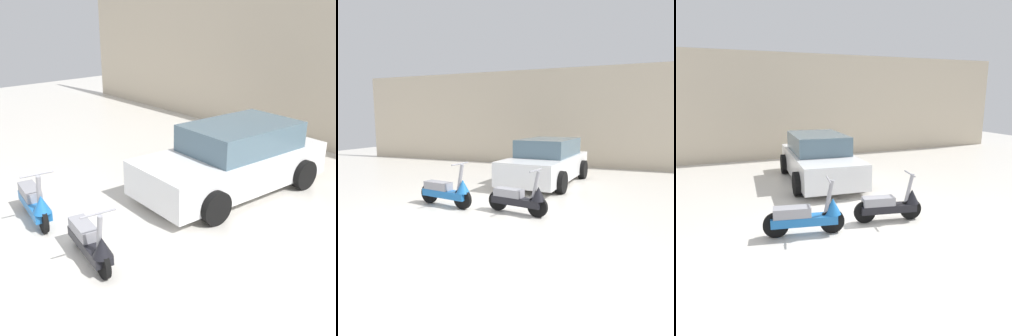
% 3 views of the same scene
% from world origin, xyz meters
% --- Properties ---
extents(ground_plane, '(28.00, 28.00, 0.00)m').
position_xyz_m(ground_plane, '(0.00, 0.00, 0.00)').
color(ground_plane, silver).
extents(wall_back, '(19.60, 0.12, 3.93)m').
position_xyz_m(wall_back, '(0.00, 7.77, 1.96)').
color(wall_back, beige).
rests_on(wall_back, ground_plane).
extents(scooter_front_left, '(1.43, 0.58, 1.00)m').
position_xyz_m(scooter_front_left, '(-1.11, 0.59, 0.36)').
color(scooter_front_left, black).
rests_on(scooter_front_left, ground_plane).
extents(scooter_front_right, '(1.36, 0.55, 0.96)m').
position_xyz_m(scooter_front_right, '(0.59, 0.61, 0.34)').
color(scooter_front_right, black).
rests_on(scooter_front_right, ground_plane).
extents(car_rear_left, '(2.12, 4.02, 1.33)m').
position_xyz_m(car_rear_left, '(0.23, 4.12, 0.63)').
color(car_rear_left, white).
rests_on(car_rear_left, ground_plane).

